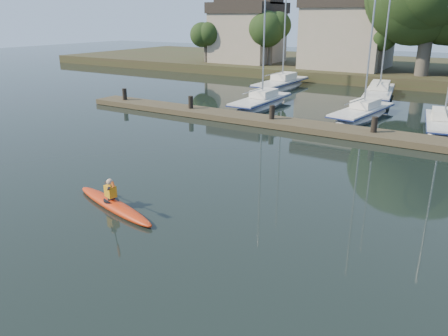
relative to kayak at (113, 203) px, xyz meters
The scene contains 9 objects.
ground 2.31m from the kayak, ahead, with size 160.00×160.00×0.00m, color black.
kayak is the anchor object (origin of this frame).
dock 13.94m from the kayak, 80.56° to the left, with size 34.00×2.00×1.80m.
sailboat_1 19.12m from the kayak, 102.06° to the left, with size 1.99×7.97×13.02m.
sailboat_2 19.19m from the kayak, 80.14° to the left, with size 2.95×8.17×13.22m.
sailboat_3 19.81m from the kayak, 65.59° to the left, with size 2.98×7.43×11.65m.
sailboat_5 28.13m from the kayak, 103.16° to the left, with size 2.29×9.49×15.68m.
sailboat_6 27.07m from the kayak, 84.80° to the left, with size 3.58×10.01×15.60m.
shore 40.35m from the kayak, 84.44° to the left, with size 90.00×25.25×12.75m.
Camera 1 is at (8.15, -9.36, 6.22)m, focal length 35.00 mm.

